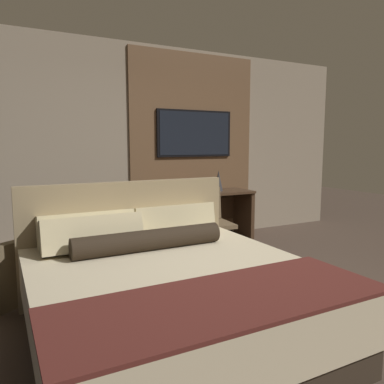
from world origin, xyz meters
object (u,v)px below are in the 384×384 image
(book, at_px, (193,192))
(vase_tall, at_px, (218,181))
(tv, at_px, (195,134))
(vase_short, at_px, (210,184))
(bed, at_px, (168,293))
(desk_chair, at_px, (207,216))
(desk, at_px, (202,208))

(book, bearing_deg, vase_tall, 4.98)
(tv, relative_size, book, 5.01)
(tv, bearing_deg, vase_tall, -42.79)
(vase_short, xyz_separation_m, book, (-0.26, 0.02, -0.10))
(bed, xyz_separation_m, tv, (1.57, 2.54, 1.25))
(vase_tall, relative_size, book, 1.25)
(tv, distance_m, book, 0.90)
(vase_tall, height_order, vase_short, vase_tall)
(desk_chair, xyz_separation_m, vase_tall, (0.55, 0.62, 0.38))
(desk, relative_size, vase_short, 6.81)
(tv, distance_m, vase_short, 0.80)
(vase_short, distance_m, book, 0.28)
(desk, bearing_deg, bed, -124.16)
(tv, bearing_deg, desk_chair, -108.33)
(bed, xyz_separation_m, vase_short, (1.65, 2.23, 0.51))
(desk_chair, height_order, vase_short, vase_short)
(vase_short, bearing_deg, vase_tall, 18.61)
(desk, relative_size, vase_tall, 4.94)
(desk, xyz_separation_m, desk_chair, (-0.29, -0.65, 0.02))
(bed, bearing_deg, vase_short, 53.46)
(desk, xyz_separation_m, tv, (0.00, 0.22, 1.09))
(bed, distance_m, desk, 2.80)
(bed, relative_size, vase_tall, 6.86)
(desk, relative_size, book, 6.19)
(vase_short, bearing_deg, desk_chair, -123.30)
(tv, relative_size, vase_tall, 3.99)
(tv, bearing_deg, desk, -90.00)
(vase_short, bearing_deg, tv, 104.61)
(desk, distance_m, desk_chair, 0.71)
(desk_chair, xyz_separation_m, vase_short, (0.37, 0.56, 0.34))
(tv, height_order, vase_short, tv)
(desk_chair, distance_m, vase_short, 0.75)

